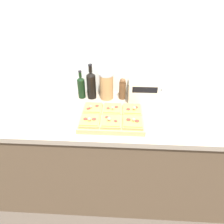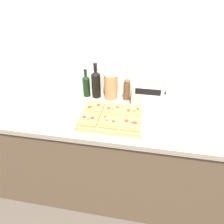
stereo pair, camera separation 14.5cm
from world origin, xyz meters
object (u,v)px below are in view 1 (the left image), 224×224
olive_oil_bottle (81,87)px  grain_jar_tall (107,86)px  wine_bottle (91,85)px  cutting_board (112,119)px  pepper_mill (122,89)px  toaster_oven (143,91)px

olive_oil_bottle → grain_jar_tall: bearing=0.0°
wine_bottle → grain_jar_tall: size_ratio=1.31×
cutting_board → olive_oil_bottle: olive_oil_bottle is taller
pepper_mill → toaster_oven: (0.18, -0.02, 0.00)m
wine_bottle → toaster_oven: size_ratio=1.12×
olive_oil_bottle → wine_bottle: 0.09m
grain_jar_tall → wine_bottle: bearing=180.0°
cutting_board → pepper_mill: size_ratio=2.47×
toaster_oven → wine_bottle: bearing=176.9°
wine_bottle → grain_jar_tall: 0.13m
grain_jar_tall → toaster_oven: 0.31m
olive_oil_bottle → wine_bottle: (0.09, 0.00, 0.02)m
wine_bottle → grain_jar_tall: wine_bottle is taller
grain_jar_tall → toaster_oven: (0.31, -0.02, -0.02)m
pepper_mill → cutting_board: bearing=-101.6°
cutting_board → toaster_oven: (0.25, 0.31, 0.07)m
cutting_board → olive_oil_bottle: bearing=130.2°
olive_oil_bottle → toaster_oven: (0.52, -0.02, -0.01)m
wine_bottle → pepper_mill: 0.26m
pepper_mill → toaster_oven: 0.18m
grain_jar_tall → olive_oil_bottle: bearing=180.0°
grain_jar_tall → pepper_mill: size_ratio=1.24×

